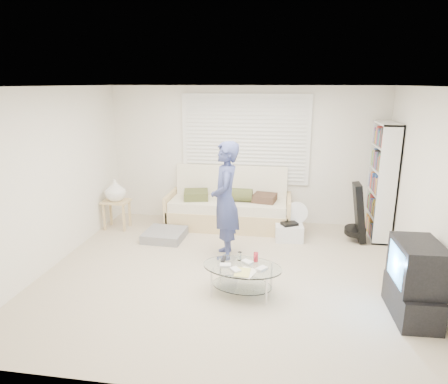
% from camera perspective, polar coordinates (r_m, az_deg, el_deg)
% --- Properties ---
extents(ground, '(5.00, 5.00, 0.00)m').
position_cam_1_polar(ground, '(5.64, 0.48, -11.43)').
color(ground, '#C3AF97').
rests_on(ground, ground).
extents(room_shell, '(5.02, 4.52, 2.51)m').
position_cam_1_polar(room_shell, '(5.59, 1.24, 5.94)').
color(room_shell, white).
rests_on(room_shell, ground).
extents(window_blinds, '(2.32, 0.08, 1.62)m').
position_cam_1_polar(window_blinds, '(7.29, 3.05, 7.49)').
color(window_blinds, silver).
rests_on(window_blinds, ground).
extents(futon_sofa, '(2.21, 0.89, 1.08)m').
position_cam_1_polar(futon_sofa, '(7.27, 0.74, -2.19)').
color(futon_sofa, tan).
rests_on(futon_sofa, ground).
extents(grey_floor_pillow, '(0.67, 0.67, 0.14)m').
position_cam_1_polar(grey_floor_pillow, '(6.82, -8.45, -6.08)').
color(grey_floor_pillow, slate).
rests_on(grey_floor_pillow, ground).
extents(side_table, '(0.46, 0.37, 0.90)m').
position_cam_1_polar(side_table, '(7.32, -15.25, -0.03)').
color(side_table, tan).
rests_on(side_table, ground).
extents(bookshelf, '(0.31, 0.81, 1.93)m').
position_cam_1_polar(bookshelf, '(7.09, 21.59, 1.40)').
color(bookshelf, white).
rests_on(bookshelf, ground).
extents(guitar_case, '(0.35, 0.36, 0.97)m').
position_cam_1_polar(guitar_case, '(6.88, 18.63, -3.37)').
color(guitar_case, black).
rests_on(guitar_case, ground).
extents(floor_fan, '(0.38, 0.25, 0.62)m').
position_cam_1_polar(floor_fan, '(6.87, 10.36, -3.43)').
color(floor_fan, white).
rests_on(floor_fan, ground).
extents(storage_bin, '(0.48, 0.35, 0.32)m').
position_cam_1_polar(storage_bin, '(6.75, 9.27, -5.69)').
color(storage_bin, white).
rests_on(storage_bin, ground).
extents(tv_unit, '(0.48, 0.83, 0.88)m').
position_cam_1_polar(tv_unit, '(4.98, 25.57, -11.40)').
color(tv_unit, black).
rests_on(tv_unit, ground).
extents(coffee_table, '(1.05, 0.74, 0.49)m').
position_cam_1_polar(coffee_table, '(5.02, 2.63, -11.25)').
color(coffee_table, silver).
rests_on(coffee_table, ground).
extents(standing_person, '(0.51, 0.69, 1.75)m').
position_cam_1_polar(standing_person, '(5.83, 0.18, -1.28)').
color(standing_person, '#364670').
rests_on(standing_person, ground).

